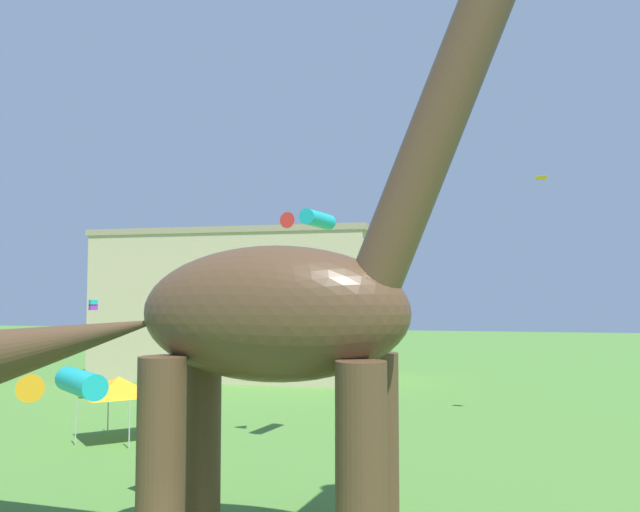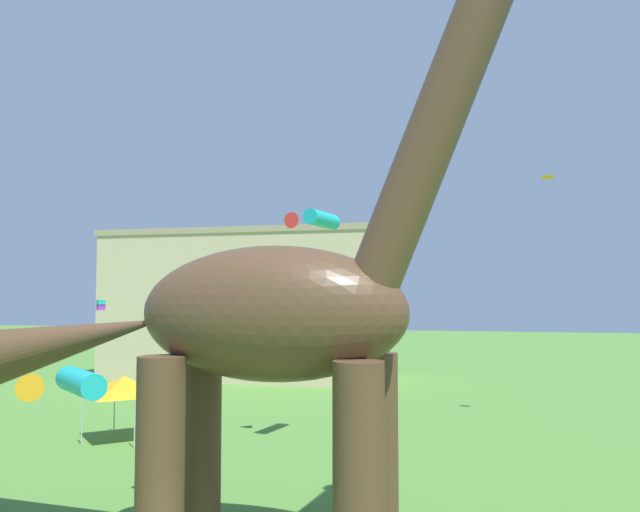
% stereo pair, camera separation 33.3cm
% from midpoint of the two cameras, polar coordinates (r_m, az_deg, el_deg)
% --- Properties ---
extents(dinosaur_sculpture, '(16.78, 3.56, 17.54)m').
position_cam_midpoint_polar(dinosaur_sculpture, '(17.13, -5.00, -5.03)').
color(dinosaur_sculpture, '#513823').
rests_on(dinosaur_sculpture, ground_plane).
extents(festival_canopy_tent, '(3.15, 3.15, 3.00)m').
position_cam_midpoint_polar(festival_canopy_tent, '(32.88, -17.49, -10.82)').
color(festival_canopy_tent, '#B2B2B7').
rests_on(festival_canopy_tent, ground_plane).
extents(kite_near_high, '(2.27, 2.33, 0.66)m').
position_cam_midpoint_polar(kite_near_high, '(17.34, -21.61, -10.36)').
color(kite_near_high, '#19B2B7').
extents(kite_near_low, '(0.71, 0.61, 0.14)m').
position_cam_midpoint_polar(kite_near_low, '(37.42, 18.56, 6.51)').
color(kite_near_low, orange).
extents(kite_high_right, '(2.37, 2.62, 0.75)m').
position_cam_midpoint_polar(kite_high_right, '(29.49, -1.04, 3.20)').
color(kite_high_right, '#19B2B7').
extents(kite_mid_center, '(1.30, 1.17, 0.38)m').
position_cam_midpoint_polar(kite_mid_center, '(22.06, -13.86, -8.96)').
color(kite_mid_center, pink).
extents(kite_high_left, '(0.64, 0.64, 0.65)m').
position_cam_midpoint_polar(kite_high_left, '(43.85, -19.44, -4.06)').
color(kite_high_left, '#19B2B7').
extents(background_building_block, '(23.37, 9.86, 12.31)m').
position_cam_midpoint_polar(background_building_block, '(56.02, -7.25, -4.18)').
color(background_building_block, '#CCB78E').
rests_on(background_building_block, ground_plane).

